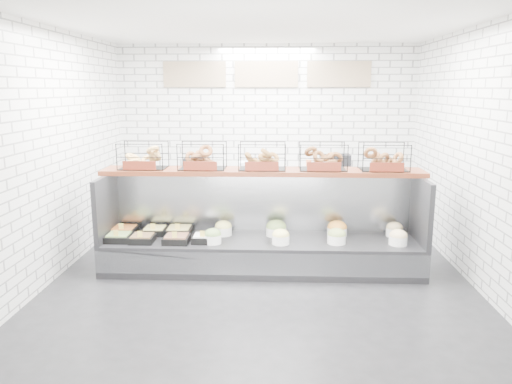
{
  "coord_description": "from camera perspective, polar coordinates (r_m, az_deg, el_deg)",
  "views": [
    {
      "loc": [
        0.18,
        -5.78,
        2.28
      ],
      "look_at": [
        -0.08,
        0.45,
        0.98
      ],
      "focal_mm": 35.0,
      "sensor_mm": 36.0,
      "label": 1
    }
  ],
  "objects": [
    {
      "name": "ground",
      "position": [
        6.21,
        0.55,
        -9.71
      ],
      "size": [
        5.5,
        5.5,
        0.0
      ],
      "primitive_type": "plane",
      "color": "black",
      "rests_on": "ground"
    },
    {
      "name": "prep_counter",
      "position": [
        8.41,
        1.08,
        -0.62
      ],
      "size": [
        4.0,
        0.6,
        1.2
      ],
      "color": "#93969B",
      "rests_on": "ground"
    },
    {
      "name": "bagel_shelf",
      "position": [
        6.36,
        0.67,
        3.71
      ],
      "size": [
        4.1,
        0.5,
        0.4
      ],
      "color": "#4B1E10",
      "rests_on": "display_case"
    },
    {
      "name": "room_shell",
      "position": [
        6.39,
        0.76,
        9.82
      ],
      "size": [
        5.02,
        5.51,
        3.01
      ],
      "color": "silver",
      "rests_on": "ground"
    },
    {
      "name": "display_case",
      "position": [
        6.43,
        0.52,
        -5.85
      ],
      "size": [
        4.0,
        0.9,
        1.2
      ],
      "color": "black",
      "rests_on": "ground"
    }
  ]
}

